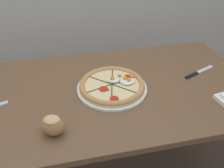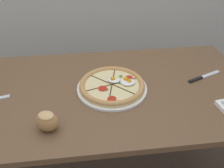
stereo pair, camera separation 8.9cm
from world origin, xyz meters
name	(u,v)px [view 1 (the left image)]	position (x,y,z in m)	size (l,w,h in m)	color
dining_table	(97,105)	(0.00, 0.00, 0.66)	(1.59, 0.78, 0.76)	brown
pizza	(112,86)	(0.08, -0.01, 0.78)	(0.34, 0.34, 0.05)	white
bread_piece_near	(53,125)	(-0.21, -0.24, 0.80)	(0.11, 0.10, 0.08)	#A3703D
knife_spare	(199,72)	(0.57, 0.04, 0.76)	(0.21, 0.10, 0.01)	silver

